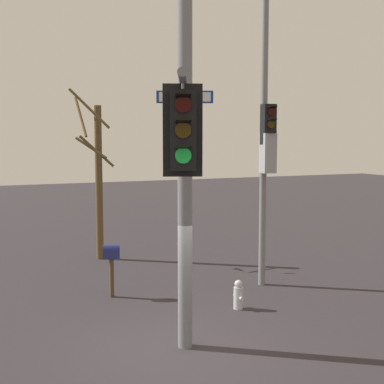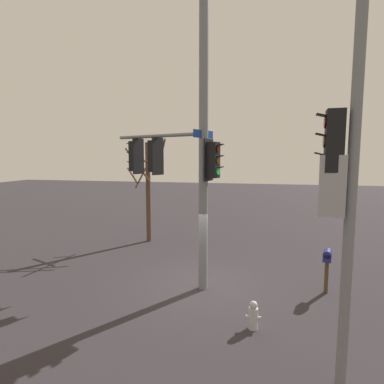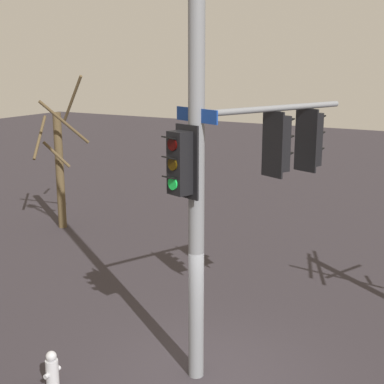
# 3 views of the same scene
# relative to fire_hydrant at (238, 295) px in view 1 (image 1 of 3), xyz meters

# --- Properties ---
(ground_plane) EXTENTS (80.00, 80.00, 0.00)m
(ground_plane) POSITION_rel_fire_hydrant_xyz_m (-1.76, 2.34, -0.34)
(ground_plane) COLOR #2D282D
(main_signal_pole_assembly) EXTENTS (4.16, 4.55, 9.67)m
(main_signal_pole_assembly) POSITION_rel_fire_hydrant_xyz_m (-2.25, 2.25, 4.54)
(main_signal_pole_assembly) COLOR slate
(main_signal_pole_assembly) RESTS_ON ground
(secondary_pole_assembly) EXTENTS (0.74, 0.41, 8.25)m
(secondary_pole_assembly) POSITION_rel_fire_hydrant_xyz_m (1.50, -1.64, 3.79)
(secondary_pole_assembly) COLOR slate
(secondary_pole_assembly) RESTS_ON ground
(fire_hydrant) EXTENTS (0.38, 0.24, 0.73)m
(fire_hydrant) POSITION_rel_fire_hydrant_xyz_m (0.00, 0.00, 0.00)
(fire_hydrant) COLOR #B2B2B7
(fire_hydrant) RESTS_ON ground
(mailbox) EXTENTS (0.35, 0.49, 1.41)m
(mailbox) POSITION_rel_fire_hydrant_xyz_m (2.22, 2.61, 0.76)
(mailbox) COLOR #4C3823
(mailbox) RESTS_ON ground
(bare_tree_across_street) EXTENTS (1.60, 1.40, 5.86)m
(bare_tree_across_street) POSITION_rel_fire_hydrant_xyz_m (6.69, 1.88, 2.56)
(bare_tree_across_street) COLOR brown
(bare_tree_across_street) RESTS_ON ground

